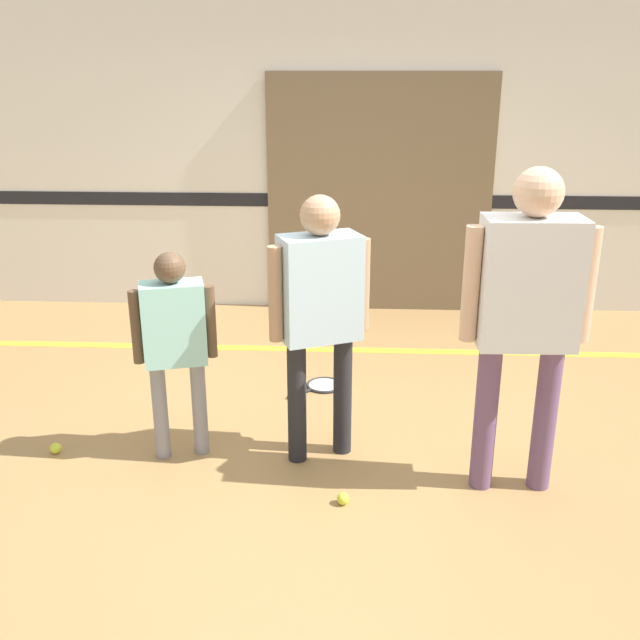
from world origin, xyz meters
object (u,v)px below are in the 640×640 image
(tennis_ball_stray_right, at_px, (56,448))
(tennis_ball_near_instructor, at_px, (343,499))
(tennis_ball_by_spare_racket, at_px, (345,386))
(tennis_ball_stray_left, at_px, (485,428))
(person_student_left, at_px, (174,334))
(racket_spare_on_floor, at_px, (322,386))
(person_instructor, at_px, (320,302))
(person_student_right, at_px, (527,300))

(tennis_ball_stray_right, bearing_deg, tennis_ball_near_instructor, -14.24)
(tennis_ball_by_spare_racket, bearing_deg, tennis_ball_stray_right, -150.76)
(tennis_ball_by_spare_racket, distance_m, tennis_ball_stray_left, 1.06)
(person_student_left, distance_m, tennis_ball_stray_left, 2.02)
(racket_spare_on_floor, distance_m, tennis_ball_stray_left, 1.23)
(person_instructor, height_order, person_student_right, person_student_right)
(person_student_left, height_order, racket_spare_on_floor, person_student_left)
(person_instructor, xyz_separation_m, racket_spare_on_floor, (-0.03, 0.95, -0.95))
(person_student_left, height_order, person_student_right, person_student_right)
(tennis_ball_near_instructor, distance_m, tennis_ball_by_spare_racket, 1.40)
(tennis_ball_near_instructor, height_order, tennis_ball_stray_left, same)
(person_student_right, bearing_deg, person_instructor, -16.19)
(tennis_ball_near_instructor, xyz_separation_m, tennis_ball_stray_right, (-1.73, 0.44, 0.00))
(person_student_left, xyz_separation_m, person_student_right, (1.88, -0.24, 0.31))
(racket_spare_on_floor, bearing_deg, person_instructor, 49.74)
(person_student_right, relative_size, tennis_ball_by_spare_racket, 26.38)
(person_instructor, relative_size, tennis_ball_near_instructor, 23.50)
(person_instructor, bearing_deg, tennis_ball_stray_left, -5.74)
(person_instructor, bearing_deg, person_student_left, 159.13)
(person_student_right, distance_m, racket_spare_on_floor, 1.95)
(person_student_left, xyz_separation_m, tennis_ball_near_instructor, (0.97, -0.47, -0.73))
(person_instructor, xyz_separation_m, tennis_ball_by_spare_racket, (0.13, 0.89, -0.93))
(racket_spare_on_floor, relative_size, tennis_ball_stray_right, 6.66)
(person_student_left, bearing_deg, tennis_ball_stray_left, -4.81)
(person_instructor, relative_size, person_student_left, 1.25)
(person_instructor, height_order, racket_spare_on_floor, person_instructor)
(tennis_ball_near_instructor, relative_size, tennis_ball_stray_right, 1.00)
(person_student_left, bearing_deg, tennis_ball_by_spare_racket, 28.50)
(person_student_left, bearing_deg, person_student_right, -23.08)
(tennis_ball_by_spare_racket, height_order, tennis_ball_stray_right, same)
(tennis_ball_near_instructor, distance_m, tennis_ball_stray_right, 1.78)
(tennis_ball_stray_left, distance_m, tennis_ball_stray_right, 2.64)
(tennis_ball_stray_left, bearing_deg, person_instructor, -162.49)
(tennis_ball_stray_left, bearing_deg, racket_spare_on_floor, 149.58)
(tennis_ball_stray_left, bearing_deg, tennis_ball_stray_right, -171.51)
(person_student_left, distance_m, tennis_ball_near_instructor, 1.30)
(person_student_left, xyz_separation_m, racket_spare_on_floor, (0.79, 0.98, -0.76))
(person_instructor, bearing_deg, tennis_ball_stray_right, 159.11)
(tennis_ball_near_instructor, bearing_deg, person_student_left, 154.05)
(tennis_ball_near_instructor, relative_size, tennis_ball_by_spare_racket, 1.00)
(person_student_right, bearing_deg, tennis_ball_stray_left, -88.54)
(tennis_ball_stray_left, height_order, tennis_ball_stray_right, same)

